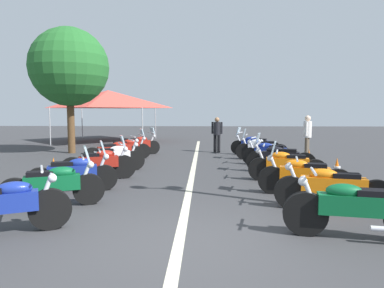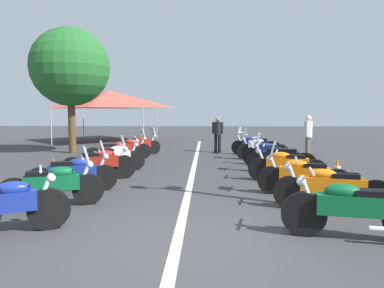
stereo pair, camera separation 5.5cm
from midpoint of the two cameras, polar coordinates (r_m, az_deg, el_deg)
name	(u,v)px [view 2 (the right image)]	position (r m, az deg, el deg)	size (l,w,h in m)	color
ground_plane	(176,245)	(5.23, -2.22, -15.95)	(80.00, 80.00, 0.00)	#38383A
lane_centre_stripe	(193,172)	(11.07, 0.26, -4.55)	(22.78, 0.16, 0.01)	beige
motorcycle_left_row_0	(2,205)	(6.20, -28.08, -8.70)	(1.05, 1.88, 1.01)	black
motorcycle_left_row_1	(54,184)	(7.52, -21.22, -6.04)	(0.96, 1.90, 1.21)	black
motorcycle_left_row_2	(74,173)	(8.76, -18.34, -4.40)	(0.92, 1.99, 1.20)	black
motorcycle_left_row_3	(100,163)	(10.12, -14.49, -2.95)	(0.94, 1.96, 1.22)	black
motorcycle_left_row_4	(113,157)	(11.41, -12.45, -2.08)	(1.08, 1.92, 1.00)	black
motorcycle_left_row_5	(116,152)	(12.83, -12.09, -1.23)	(1.18, 1.99, 1.01)	black
motorcycle_left_row_6	(127,148)	(14.21, -10.34, -0.60)	(1.03, 1.87, 1.19)	black
motorcycle_left_row_7	(139,144)	(15.54, -8.45, -0.07)	(1.18, 1.82, 1.19)	black
motorcycle_right_row_0	(353,208)	(5.82, 24.83, -9.40)	(0.78, 2.10, 1.02)	black
motorcycle_right_row_1	(331,187)	(7.26, 21.72, -6.52)	(0.83, 2.16, 1.00)	black
motorcycle_right_row_2	(303,175)	(8.36, 17.58, -4.80)	(0.81, 2.04, 1.21)	black
motorcycle_right_row_3	(287,165)	(9.88, 15.14, -3.28)	(0.78, 2.07, 0.99)	black
motorcycle_right_row_4	(280,158)	(11.19, 14.10, -2.16)	(0.91, 2.06, 1.22)	black
motorcycle_right_row_5	(270,153)	(12.63, 12.60, -1.41)	(1.00, 1.93, 0.98)	black
motorcycle_right_row_6	(262,148)	(14.06, 11.24, -0.64)	(0.76, 2.02, 1.21)	black
motorcycle_right_row_7	(255,145)	(15.44, 10.24, -0.11)	(1.03, 2.06, 1.20)	black
traffic_cone_0	(54,169)	(10.65, -21.23, -3.73)	(0.36, 0.36, 0.61)	orange
traffic_cone_1	(309,159)	(12.63, 18.48, -2.27)	(0.36, 0.36, 0.61)	orange
traffic_cone_2	(337,169)	(10.64, 22.45, -3.77)	(0.36, 0.36, 0.61)	orange
bystander_0	(218,132)	(16.27, 4.25, 1.94)	(0.32, 0.51, 1.62)	black
bystander_1	(308,133)	(14.81, 18.29, 1.63)	(0.48, 0.32, 1.73)	brown
roadside_tree_0	(70,67)	(17.03, -18.95, 11.59)	(3.49, 3.49, 5.60)	brown
event_tent	(109,99)	(22.90, -13.13, 7.05)	(5.79, 5.79, 3.20)	#E54C3F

